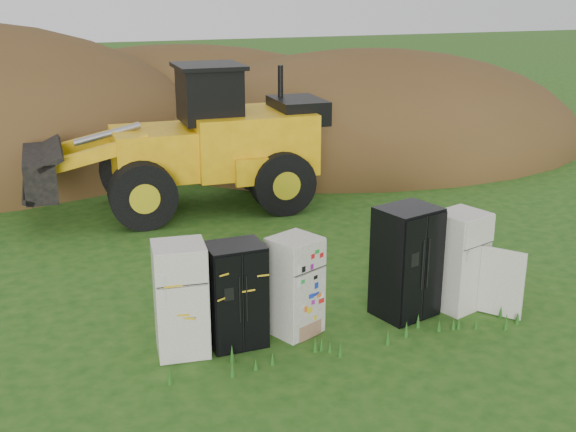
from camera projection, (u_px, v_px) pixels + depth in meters
name	position (u px, v px, depth m)	size (l,w,h in m)	color
ground	(326.00, 327.00, 11.88)	(120.00, 120.00, 0.00)	#1B4913
fridge_leftmost	(181.00, 299.00, 10.84)	(0.77, 0.74, 1.75)	silver
fridge_black_side	(236.00, 295.00, 11.11)	(0.86, 0.68, 1.65)	black
fridge_sticker	(294.00, 286.00, 11.48)	(0.72, 0.66, 1.62)	silver
fridge_black_right	(406.00, 262.00, 12.07)	(0.95, 0.79, 1.90)	black
fridge_open_door	(459.00, 260.00, 12.37)	(0.78, 0.72, 1.72)	silver
wheel_loader	(175.00, 139.00, 17.46)	(7.31, 2.96, 3.54)	yellow
dirt_mound_right	(365.00, 144.00, 25.09)	(15.89, 11.65, 6.51)	#4D3518
dirt_mound_back	(176.00, 125.00, 28.47)	(16.67, 11.12, 6.20)	#4D3518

